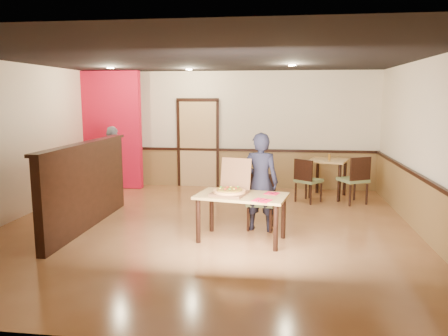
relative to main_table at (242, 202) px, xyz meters
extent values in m
plane|color=#B27445|center=(-0.65, 0.55, -0.61)|extent=(7.00, 7.00, 0.00)
plane|color=black|center=(-0.65, 0.55, 2.19)|extent=(7.00, 7.00, 0.00)
plane|color=beige|center=(-0.65, 4.05, 0.79)|extent=(7.00, 0.00, 7.00)
plane|color=beige|center=(-4.15, 0.55, 0.79)|extent=(0.00, 7.00, 7.00)
plane|color=beige|center=(2.85, 0.55, 0.79)|extent=(0.00, 7.00, 7.00)
cube|color=olive|center=(-0.65, 4.02, -0.16)|extent=(7.00, 0.04, 0.90)
cube|color=black|center=(-0.65, 4.00, 0.31)|extent=(7.00, 0.06, 0.06)
cube|color=olive|center=(2.82, 0.55, -0.16)|extent=(0.04, 7.00, 0.90)
cube|color=black|center=(2.80, 0.55, 0.31)|extent=(0.06, 7.00, 0.06)
cube|color=tan|center=(-1.45, 4.01, 0.44)|extent=(0.90, 0.06, 2.10)
cube|color=black|center=(-2.65, 0.35, 0.09)|extent=(0.14, 3.00, 1.40)
cube|color=black|center=(-2.65, 0.35, 0.81)|extent=(0.20, 3.10, 0.05)
cube|color=red|center=(-3.55, 3.55, 0.79)|extent=(1.60, 0.20, 2.78)
cylinder|color=#FFDFB2|center=(-2.95, 2.35, 2.17)|extent=(0.14, 0.14, 0.02)
cylinder|color=#FFDFB2|center=(-1.45, 3.05, 2.17)|extent=(0.14, 0.14, 0.02)
cylinder|color=#FFDFB2|center=(0.75, 2.05, 2.17)|extent=(0.14, 0.14, 0.02)
cube|color=#AD8448|center=(0.00, 0.00, 0.09)|extent=(1.46, 1.00, 0.04)
cylinder|color=black|center=(-0.64, -0.19, -0.27)|extent=(0.07, 0.07, 0.68)
cylinder|color=black|center=(-0.53, 0.41, -0.27)|extent=(0.07, 0.07, 0.68)
cylinder|color=black|center=(0.53, -0.41, -0.27)|extent=(0.07, 0.07, 0.68)
cylinder|color=black|center=(0.64, 0.19, -0.27)|extent=(0.07, 0.07, 0.68)
cube|color=#616F40|center=(0.27, 0.64, -0.17)|extent=(0.49, 0.49, 0.06)
cube|color=black|center=(0.29, 0.85, 0.08)|extent=(0.43, 0.08, 0.43)
cylinder|color=black|center=(0.07, 0.48, -0.42)|extent=(0.04, 0.04, 0.39)
cylinder|color=black|center=(0.10, 0.84, -0.42)|extent=(0.04, 0.04, 0.39)
cylinder|color=black|center=(0.43, 0.44, -0.42)|extent=(0.04, 0.04, 0.39)
cylinder|color=black|center=(0.47, 0.81, -0.42)|extent=(0.04, 0.04, 0.39)
cube|color=#616F40|center=(1.16, 2.69, -0.16)|extent=(0.64, 0.64, 0.06)
cube|color=black|center=(1.03, 2.52, 0.09)|extent=(0.37, 0.30, 0.44)
cylinder|color=black|center=(1.43, 2.72, -0.41)|extent=(0.04, 0.04, 0.40)
cylinder|color=black|center=(1.20, 2.42, -0.41)|extent=(0.04, 0.04, 0.40)
cylinder|color=black|center=(1.13, 2.95, -0.41)|extent=(0.04, 0.04, 0.40)
cylinder|color=black|center=(0.90, 2.66, -0.41)|extent=(0.04, 0.04, 0.40)
cube|color=#616F40|center=(2.06, 2.69, -0.12)|extent=(0.67, 0.67, 0.06)
cube|color=black|center=(2.17, 2.49, 0.15)|extent=(0.44, 0.26, 0.47)
cylinder|color=black|center=(2.15, 2.96, -0.40)|extent=(0.05, 0.05, 0.43)
cylinder|color=black|center=(2.34, 2.60, -0.40)|extent=(0.05, 0.05, 0.43)
cylinder|color=black|center=(1.79, 2.78, -0.40)|extent=(0.05, 0.05, 0.43)
cylinder|color=black|center=(1.98, 2.41, -0.40)|extent=(0.05, 0.05, 0.43)
cube|color=#AD8448|center=(1.61, 3.24, 0.20)|extent=(0.98, 0.98, 0.04)
cylinder|color=black|center=(1.22, 3.04, -0.22)|extent=(0.07, 0.07, 0.79)
cylinder|color=black|center=(1.41, 3.63, -0.22)|extent=(0.07, 0.07, 0.79)
cylinder|color=black|center=(1.81, 2.85, -0.22)|extent=(0.07, 0.07, 0.79)
cylinder|color=black|center=(2.00, 3.44, -0.22)|extent=(0.07, 0.07, 0.79)
imported|color=black|center=(0.25, 0.56, 0.20)|extent=(0.64, 0.46, 1.63)
imported|color=gray|center=(-3.11, 2.68, 0.16)|extent=(0.59, 0.98, 1.56)
cube|color=brown|center=(-0.19, -0.02, 0.13)|extent=(0.59, 0.59, 0.04)
cube|color=brown|center=(-0.12, 0.26, 0.38)|extent=(0.50, 0.21, 0.48)
cylinder|color=#DE9851|center=(-0.19, -0.02, 0.16)|extent=(0.56, 0.56, 0.03)
cube|color=red|center=(0.32, -0.34, 0.11)|extent=(0.32, 0.32, 0.01)
cylinder|color=white|center=(0.29, -0.34, 0.12)|extent=(0.09, 0.20, 0.01)
cube|color=white|center=(0.35, -0.34, 0.11)|extent=(0.10, 0.21, 0.00)
cube|color=red|center=(0.45, 0.14, 0.11)|extent=(0.26, 0.26, 0.00)
cylinder|color=white|center=(0.42, 0.14, 0.12)|extent=(0.07, 0.17, 0.01)
cube|color=white|center=(0.48, 0.14, 0.11)|extent=(0.08, 0.18, 0.00)
cylinder|color=brown|center=(1.62, 3.15, 0.29)|extent=(0.05, 0.05, 0.13)
camera|label=1|loc=(0.59, -6.45, 1.57)|focal=35.00mm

